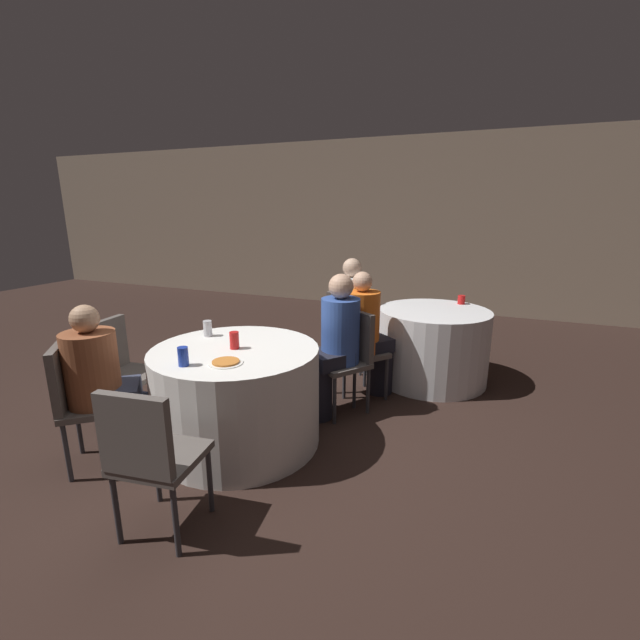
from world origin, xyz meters
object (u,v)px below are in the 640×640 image
(table_far, at_px, (432,345))
(chair_far_west, at_px, (343,321))
(chair_near_northeast, at_px, (349,352))
(soda_can_red, at_px, (234,340))
(soda_can_blue, at_px, (183,356))
(chair_near_south, at_px, (149,451))
(person_white_shirt, at_px, (357,314))
(person_floral_shirt, at_px, (107,385))
(table_near, at_px, (237,396))
(soda_can_silver, at_px, (208,328))
(pizza_plate_near, at_px, (226,362))
(chair_far_southwest, at_px, (352,345))
(person_blue_shirt, at_px, (333,346))
(chair_near_southwest, at_px, (80,394))
(person_orange_shirt, at_px, (367,335))
(chair_near_west, at_px, (119,363))

(table_far, bearing_deg, chair_far_west, 179.53)
(chair_near_northeast, relative_size, soda_can_red, 7.00)
(soda_can_red, relative_size, soda_can_blue, 1.00)
(chair_near_south, relative_size, person_white_shirt, 0.72)
(chair_near_northeast, xyz_separation_m, person_floral_shirt, (-1.22, -1.37, 0.04))
(table_near, bearing_deg, soda_can_silver, 153.32)
(pizza_plate_near, xyz_separation_m, soda_can_blue, (-0.22, -0.13, 0.05))
(table_far, height_order, chair_near_northeast, chair_near_northeast)
(chair_far_southwest, relative_size, person_blue_shirt, 0.72)
(table_far, height_order, chair_near_southwest, chair_near_southwest)
(soda_can_red, bearing_deg, person_blue_shirt, 55.16)
(chair_near_southwest, relative_size, soda_can_red, 7.00)
(chair_far_west, bearing_deg, pizza_plate_near, -1.82)
(chair_far_west, bearing_deg, chair_near_southwest, -21.39)
(person_floral_shirt, bearing_deg, soda_can_blue, 63.98)
(table_near, relative_size, chair_far_west, 1.39)
(table_near, bearing_deg, table_far, 56.81)
(soda_can_silver, bearing_deg, table_far, 46.12)
(chair_far_west, relative_size, person_orange_shirt, 0.74)
(chair_near_west, xyz_separation_m, soda_can_blue, (0.89, -0.29, 0.27))
(pizza_plate_near, bearing_deg, person_white_shirt, 83.48)
(chair_far_southwest, xyz_separation_m, person_white_shirt, (-0.20, 0.74, 0.09))
(table_far, bearing_deg, person_white_shirt, 179.53)
(chair_near_northeast, height_order, soda_can_red, chair_near_northeast)
(pizza_plate_near, bearing_deg, chair_near_southwest, -157.00)
(table_near, xyz_separation_m, table_far, (1.14, 1.74, 0.00))
(chair_near_south, relative_size, person_blue_shirt, 0.72)
(table_near, height_order, person_floral_shirt, person_floral_shirt)
(chair_near_southwest, bearing_deg, person_orange_shirt, 101.48)
(chair_near_northeast, relative_size, pizza_plate_near, 3.88)
(table_near, relative_size, chair_near_southwest, 1.39)
(person_orange_shirt, distance_m, pizza_plate_near, 1.51)
(soda_can_silver, height_order, soda_can_blue, same)
(table_near, height_order, chair_near_south, chair_near_south)
(person_orange_shirt, relative_size, person_blue_shirt, 0.98)
(pizza_plate_near, bearing_deg, soda_can_red, 112.45)
(chair_near_south, distance_m, person_white_shirt, 2.75)
(table_far, height_order, chair_far_west, chair_far_west)
(person_floral_shirt, bearing_deg, chair_near_west, 179.39)
(person_floral_shirt, distance_m, soda_can_silver, 0.81)
(person_white_shirt, bearing_deg, soda_can_silver, -23.76)
(chair_near_southwest, distance_m, person_orange_shirt, 2.27)
(person_floral_shirt, bearing_deg, person_white_shirt, 116.55)
(soda_can_red, bearing_deg, chair_far_west, 83.67)
(chair_near_west, distance_m, person_white_shirt, 2.30)
(person_orange_shirt, relative_size, soda_can_silver, 9.48)
(chair_far_west, height_order, soda_can_red, chair_far_west)
(table_near, relative_size, person_floral_shirt, 1.08)
(chair_near_northeast, relative_size, person_orange_shirt, 0.74)
(person_orange_shirt, xyz_separation_m, soda_can_red, (-0.64, -1.13, 0.21))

